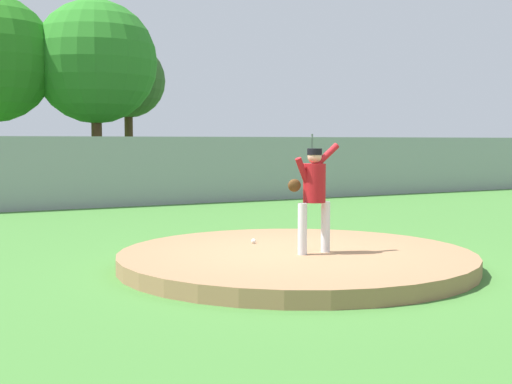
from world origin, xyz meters
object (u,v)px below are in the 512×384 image
Objects in this scene: pitcher_youth at (314,189)px; baseball at (254,241)px; parked_car_white at (194,169)px; traffic_cone_orange at (86,184)px; parked_car_charcoal at (344,167)px.

pitcher_youth reaches higher than baseball.
pitcher_youth is 15.68m from parked_car_white.
traffic_cone_orange is at bearing 155.32° from parked_car_white.
baseball is at bearing -108.76° from parked_car_white.
parked_car_charcoal is 1.12× the size of parked_car_white.
parked_car_charcoal is (10.71, 14.58, -0.37)m from pitcher_youth.
pitcher_youth is 0.34× the size of parked_car_charcoal.
parked_car_white is at bearing -24.68° from traffic_cone_orange.
parked_car_charcoal is at bearing -12.12° from traffic_cone_orange.
parked_car_charcoal reaches higher than baseball.
traffic_cone_orange is (-3.60, 1.66, -0.55)m from parked_car_white.
traffic_cone_orange reaches higher than baseball.
pitcher_youth reaches higher than parked_car_white.
traffic_cone_orange is (-9.94, 2.14, -0.52)m from parked_car_charcoal.
parked_car_charcoal is 6.35m from parked_car_white.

